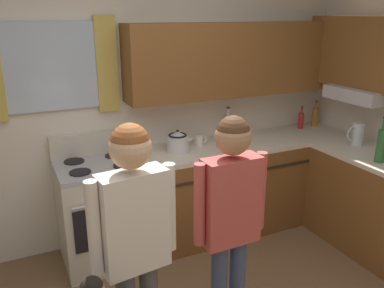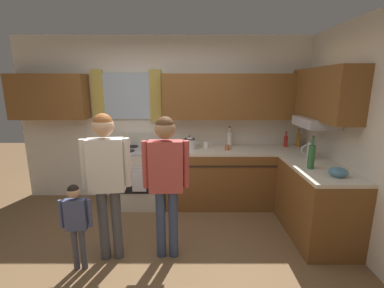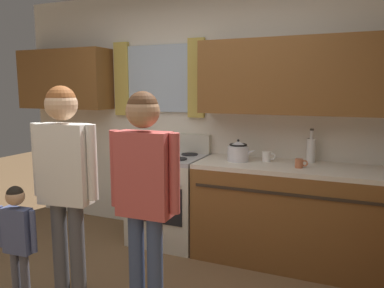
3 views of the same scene
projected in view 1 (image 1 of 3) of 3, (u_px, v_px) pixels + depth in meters
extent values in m
cube|color=silver|center=(120.00, 105.00, 3.69)|extent=(4.60, 0.10, 2.60)
cube|color=silver|center=(51.00, 67.00, 3.28)|extent=(0.73, 0.03, 0.71)
cube|color=gold|center=(107.00, 64.00, 3.46)|extent=(0.18, 0.04, 0.81)
cube|color=brown|center=(242.00, 59.00, 3.86)|extent=(2.29, 0.32, 0.68)
cube|color=brown|center=(373.00, 53.00, 3.68)|extent=(0.32, 1.33, 0.65)
cube|color=#B7B7BC|center=(362.00, 94.00, 3.78)|extent=(0.40, 0.60, 0.12)
cube|color=brown|center=(247.00, 185.00, 4.13)|extent=(2.23, 0.62, 0.86)
cube|color=beige|center=(249.00, 143.00, 3.99)|extent=(2.23, 0.62, 0.04)
cube|color=brown|center=(376.00, 206.00, 3.69)|extent=(0.62, 1.18, 0.86)
cube|color=beige|center=(383.00, 159.00, 3.55)|extent=(0.62, 1.18, 0.04)
cube|color=#2D2319|center=(267.00, 169.00, 3.77)|extent=(2.11, 0.01, 0.02)
cube|color=beige|center=(102.00, 214.00, 3.52)|extent=(0.70, 0.62, 0.86)
cube|color=black|center=(111.00, 226.00, 3.24)|extent=(0.58, 0.01, 0.36)
cylinder|color=#ADADB2|center=(110.00, 202.00, 3.15)|extent=(0.58, 0.02, 0.02)
cube|color=#ADADB2|center=(99.00, 166.00, 3.39)|extent=(0.70, 0.62, 0.04)
cube|color=beige|center=(91.00, 144.00, 3.58)|extent=(0.70, 0.08, 0.20)
cylinder|color=black|center=(80.00, 172.00, 3.19)|extent=(0.17, 0.17, 0.01)
cylinder|color=black|center=(124.00, 165.00, 3.33)|extent=(0.17, 0.17, 0.01)
cylinder|color=black|center=(74.00, 161.00, 3.42)|extent=(0.17, 0.17, 0.01)
cylinder|color=black|center=(115.00, 155.00, 3.57)|extent=(0.17, 0.17, 0.01)
cube|color=silver|center=(112.00, 223.00, 3.19)|extent=(0.20, 0.02, 0.34)
cylinder|color=#B27223|center=(315.00, 117.00, 4.49)|extent=(0.06, 0.06, 0.20)
cylinder|color=#B27223|center=(316.00, 105.00, 4.45)|extent=(0.02, 0.02, 0.07)
cylinder|color=#3F382D|center=(316.00, 101.00, 4.43)|extent=(0.03, 0.03, 0.02)
cylinder|color=white|center=(228.00, 127.00, 4.08)|extent=(0.08, 0.08, 0.22)
cylinder|color=white|center=(228.00, 112.00, 4.03)|extent=(0.03, 0.03, 0.08)
cylinder|color=#3F382D|center=(228.00, 108.00, 4.02)|extent=(0.03, 0.03, 0.02)
cylinder|color=#2D6633|center=(381.00, 146.00, 3.38)|extent=(0.08, 0.08, 0.28)
cylinder|color=#2D6633|center=(384.00, 124.00, 3.32)|extent=(0.03, 0.03, 0.10)
cylinder|color=red|center=(301.00, 121.00, 4.40)|extent=(0.06, 0.06, 0.17)
cylinder|color=red|center=(302.00, 110.00, 4.36)|extent=(0.02, 0.02, 0.06)
cylinder|color=#3F382D|center=(302.00, 107.00, 4.35)|extent=(0.03, 0.03, 0.02)
cylinder|color=#B76642|center=(236.00, 142.00, 3.83)|extent=(0.07, 0.07, 0.08)
torus|color=#B76642|center=(240.00, 141.00, 3.85)|extent=(0.06, 0.01, 0.06)
cylinder|color=white|center=(199.00, 141.00, 3.84)|extent=(0.08, 0.08, 0.09)
torus|color=white|center=(204.00, 139.00, 3.86)|extent=(0.07, 0.01, 0.07)
cylinder|color=silver|center=(178.00, 144.00, 3.66)|extent=(0.20, 0.20, 0.14)
cone|color=silver|center=(178.00, 134.00, 3.63)|extent=(0.18, 0.18, 0.05)
sphere|color=black|center=(178.00, 131.00, 3.62)|extent=(0.02, 0.02, 0.02)
cone|color=silver|center=(191.00, 139.00, 3.71)|extent=(0.09, 0.04, 0.07)
torus|color=black|center=(178.00, 135.00, 3.64)|extent=(0.17, 0.17, 0.02)
cylinder|color=silver|center=(358.00, 134.00, 3.83)|extent=(0.11, 0.11, 0.22)
torus|color=silver|center=(353.00, 134.00, 3.80)|extent=(0.14, 0.02, 0.14)
cube|color=white|center=(134.00, 222.00, 2.12)|extent=(0.38, 0.20, 0.56)
cylinder|color=white|center=(170.00, 208.00, 2.22)|extent=(0.07, 0.07, 0.51)
cylinder|color=white|center=(94.00, 229.00, 2.00)|extent=(0.07, 0.07, 0.51)
sphere|color=#DBAD84|center=(130.00, 148.00, 1.99)|extent=(0.22, 0.22, 0.22)
sphere|color=brown|center=(130.00, 143.00, 1.98)|extent=(0.20, 0.20, 0.20)
cube|color=#BF4C47|center=(231.00, 201.00, 2.40)|extent=(0.36, 0.16, 0.54)
cylinder|color=#BF4C47|center=(260.00, 191.00, 2.48)|extent=(0.07, 0.07, 0.50)
cylinder|color=#BF4C47|center=(199.00, 205.00, 2.30)|extent=(0.07, 0.07, 0.50)
sphere|color=#A87A56|center=(233.00, 137.00, 2.28)|extent=(0.21, 0.21, 0.21)
sphere|color=#4C2D19|center=(233.00, 132.00, 2.27)|extent=(0.19, 0.19, 0.19)
sphere|color=black|center=(92.00, 288.00, 1.90)|extent=(0.11, 0.11, 0.11)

